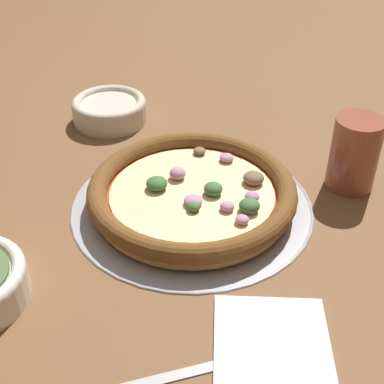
{
  "coord_description": "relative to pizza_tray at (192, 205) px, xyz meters",
  "views": [
    {
      "loc": [
        -0.62,
        -0.1,
        0.48
      ],
      "look_at": [
        0.0,
        0.0,
        0.03
      ],
      "focal_mm": 50.0,
      "sensor_mm": 36.0,
      "label": 1
    }
  ],
  "objects": [
    {
      "name": "ground_plane",
      "position": [
        0.0,
        0.0,
        -0.0
      ],
      "size": [
        3.0,
        3.0,
        0.0
      ],
      "primitive_type": "plane",
      "color": "brown"
    },
    {
      "name": "pizza_tray",
      "position": [
        0.0,
        0.0,
        0.0
      ],
      "size": [
        0.35,
        0.35,
        0.01
      ],
      "color": "#9E9EA3",
      "rests_on": "ground_plane"
    },
    {
      "name": "pizza",
      "position": [
        0.0,
        -0.0,
        0.02
      ],
      "size": [
        0.3,
        0.3,
        0.04
      ],
      "color": "tan",
      "rests_on": "pizza_tray"
    },
    {
      "name": "bowl_near",
      "position": [
        0.24,
        0.19,
        0.02
      ],
      "size": [
        0.14,
        0.14,
        0.04
      ],
      "color": "beige",
      "rests_on": "ground_plane"
    },
    {
      "name": "drinking_cup",
      "position": [
        0.09,
        -0.23,
        0.05
      ],
      "size": [
        0.07,
        0.07,
        0.11
      ],
      "color": "brown",
      "rests_on": "ground_plane"
    },
    {
      "name": "napkin",
      "position": [
        -0.23,
        -0.13,
        0.0
      ],
      "size": [
        0.15,
        0.14,
        0.01
      ],
      "rotation": [
        0.0,
        0.0,
        0.12
      ],
      "color": "white",
      "rests_on": "ground_plane"
    },
    {
      "name": "fork",
      "position": [
        -0.27,
        -0.06,
        -0.0
      ],
      "size": [
        0.09,
        0.17,
        0.0
      ],
      "rotation": [
        0.0,
        0.0,
        5.16
      ],
      "color": "#B7B7BC",
      "rests_on": "ground_plane"
    }
  ]
}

